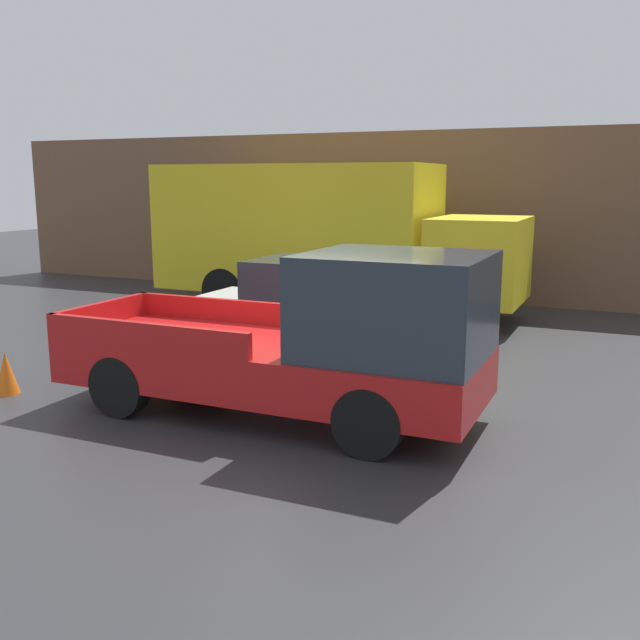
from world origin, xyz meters
TOP-DOWN VIEW (x-y plane):
  - ground_plane at (0.00, 0.00)m, footprint 60.00×60.00m
  - building_wall at (0.00, 9.24)m, footprint 28.00×0.15m
  - pickup_truck at (0.20, -0.41)m, footprint 5.46×2.01m
  - car at (-1.09, 2.81)m, footprint 4.66×1.92m
  - delivery_truck at (-2.75, 6.49)m, footprint 8.21×2.53m
  - traffic_cone at (-4.22, -1.17)m, footprint 0.34×0.34m

SIDE VIEW (x-z plane):
  - ground_plane at x=0.00m, z-range 0.00..0.00m
  - traffic_cone at x=-4.22m, z-range 0.00..0.60m
  - car at x=-1.09m, z-range 0.00..1.64m
  - pickup_truck at x=0.20m, z-range -0.08..2.08m
  - delivery_truck at x=-2.75m, z-range 0.14..3.45m
  - building_wall at x=0.00m, z-range 0.00..4.17m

